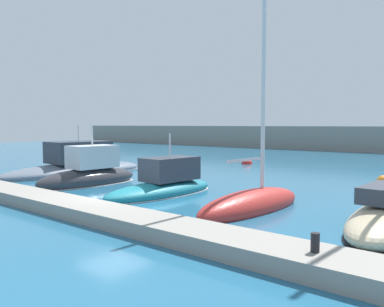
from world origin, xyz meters
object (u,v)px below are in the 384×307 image
at_px(sailboat_red_fourth, 252,202).
at_px(mooring_buoy_red, 247,164).
at_px(motorboat_slate_nearest, 77,166).
at_px(motorboat_teal_third, 164,185).
at_px(motorboat_charcoal_second, 90,174).
at_px(dock_bollard, 315,243).
at_px(mooring_buoy_orange, 384,182).

relative_size(sailboat_red_fourth, mooring_buoy_red, 13.41).
distance_m(motorboat_slate_nearest, sailboat_red_fourth, 15.32).
xyz_separation_m(sailboat_red_fourth, mooring_buoy_red, (-9.82, 15.50, -0.34)).
bearing_deg(motorboat_teal_third, motorboat_charcoal_second, 97.59).
bearing_deg(dock_bollard, motorboat_slate_nearest, 159.96).
bearing_deg(mooring_buoy_orange, motorboat_slate_nearest, -152.37).
relative_size(motorboat_teal_third, mooring_buoy_red, 7.25).
distance_m(mooring_buoy_red, dock_bollard, 24.73).
xyz_separation_m(motorboat_charcoal_second, mooring_buoy_red, (0.48, 15.50, -0.63)).
bearing_deg(sailboat_red_fourth, motorboat_charcoal_second, 93.83).
bearing_deg(motorboat_slate_nearest, sailboat_red_fourth, -95.69).
bearing_deg(mooring_buoy_red, motorboat_charcoal_second, -91.77).
bearing_deg(motorboat_charcoal_second, dock_bollard, -104.95).
distance_m(motorboat_slate_nearest, dock_bollard, 20.84).
distance_m(motorboat_teal_third, sailboat_red_fourth, 5.05).
bearing_deg(motorboat_slate_nearest, dock_bollard, -106.51).
bearing_deg(motorboat_charcoal_second, sailboat_red_fourth, -87.32).
xyz_separation_m(mooring_buoy_orange, dock_bollard, (2.53, -16.07, 0.69)).
height_order(motorboat_slate_nearest, sailboat_red_fourth, sailboat_red_fourth).
bearing_deg(motorboat_charcoal_second, motorboat_slate_nearest, 65.68).
distance_m(motorboat_slate_nearest, mooring_buoy_red, 14.09).
xyz_separation_m(mooring_buoy_red, dock_bollard, (14.27, -20.19, 0.69)).
height_order(mooring_buoy_orange, mooring_buoy_red, mooring_buoy_red).
xyz_separation_m(motorboat_charcoal_second, sailboat_red_fourth, (10.30, 0.00, -0.29)).
bearing_deg(mooring_buoy_orange, motorboat_teal_third, -122.30).
bearing_deg(mooring_buoy_red, mooring_buoy_orange, -19.34).
height_order(motorboat_teal_third, mooring_buoy_orange, motorboat_teal_third).
distance_m(motorboat_charcoal_second, sailboat_red_fourth, 10.30).
xyz_separation_m(motorboat_slate_nearest, dock_bollard, (19.58, -7.14, 0.19)).
xyz_separation_m(motorboat_teal_third, mooring_buoy_red, (-4.78, 15.14, -0.47)).
bearing_deg(dock_bollard, sailboat_red_fourth, 133.54).
height_order(motorboat_charcoal_second, motorboat_teal_third, motorboat_charcoal_second).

